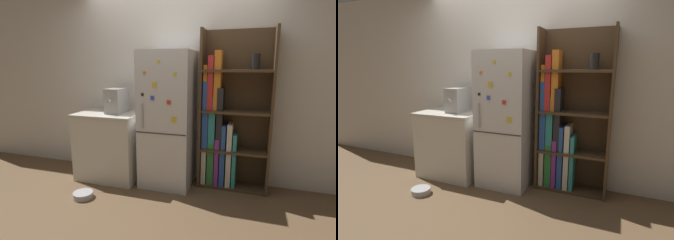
% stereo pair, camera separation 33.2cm
% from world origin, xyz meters
% --- Properties ---
extents(ground_plane, '(16.00, 16.00, 0.00)m').
position_xyz_m(ground_plane, '(0.00, 0.00, 0.00)').
color(ground_plane, brown).
extents(wall_back, '(8.00, 0.05, 2.60)m').
position_xyz_m(wall_back, '(0.00, 0.47, 1.30)').
color(wall_back, silver).
rests_on(wall_back, ground_plane).
extents(refrigerator, '(0.63, 0.60, 1.72)m').
position_xyz_m(refrigerator, '(-0.00, 0.16, 0.86)').
color(refrigerator, silver).
rests_on(refrigerator, ground_plane).
extents(bookshelf, '(0.85, 0.32, 1.97)m').
position_xyz_m(bookshelf, '(0.71, 0.32, 0.84)').
color(bookshelf, '#4C3823').
rests_on(bookshelf, ground_plane).
extents(kitchen_counter, '(0.85, 0.65, 0.91)m').
position_xyz_m(kitchen_counter, '(-0.82, 0.13, 0.46)').
color(kitchen_counter, silver).
rests_on(kitchen_counter, ground_plane).
extents(espresso_machine, '(0.21, 0.38, 0.33)m').
position_xyz_m(espresso_machine, '(-0.72, 0.15, 1.08)').
color(espresso_machine, '#A5A39E').
rests_on(espresso_machine, kitchen_counter).
extents(pet_bowl, '(0.23, 0.23, 0.07)m').
position_xyz_m(pet_bowl, '(-0.83, -0.54, 0.04)').
color(pet_bowl, '#B7B7BC').
rests_on(pet_bowl, ground_plane).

